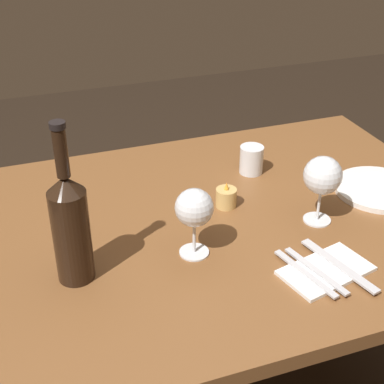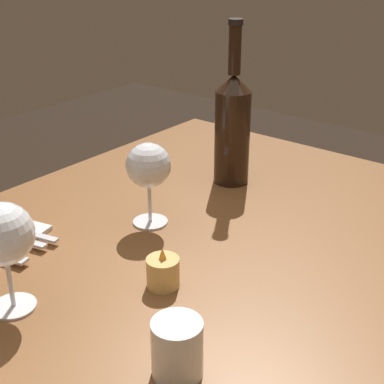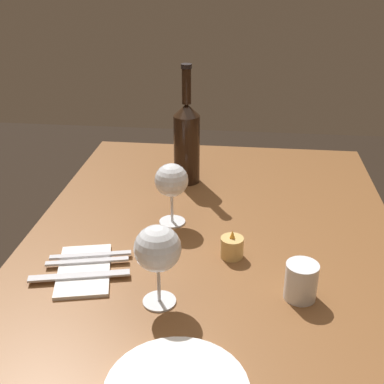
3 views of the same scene
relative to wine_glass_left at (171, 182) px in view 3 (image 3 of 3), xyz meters
The scene contains 10 objects.
dining_table 0.25m from the wine_glass_left, 52.36° to the left, with size 1.30×0.90×0.74m.
wine_glass_left is the anchor object (origin of this frame).
wine_glass_right 0.32m from the wine_glass_left, ahead, with size 0.09×0.09×0.17m.
wine_bottle 0.26m from the wine_glass_left, behind, with size 0.08×0.08×0.35m.
water_tumbler 0.41m from the wine_glass_left, 47.36° to the left, with size 0.06×0.06×0.08m.
votive_candle 0.23m from the wine_glass_left, 48.04° to the left, with size 0.05×0.05×0.07m.
folded_napkin 0.30m from the wine_glass_left, 33.29° to the right, with size 0.21×0.15×0.01m.
fork_inner 0.28m from the wine_glass_left, 36.27° to the right, with size 0.05×0.18×0.00m.
fork_outer 0.27m from the wine_glass_left, 39.75° to the right, with size 0.05×0.18×0.00m.
table_knife 0.33m from the wine_glass_left, 30.25° to the right, with size 0.07×0.21×0.00m.
Camera 3 is at (1.02, 0.07, 1.36)m, focal length 47.06 mm.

